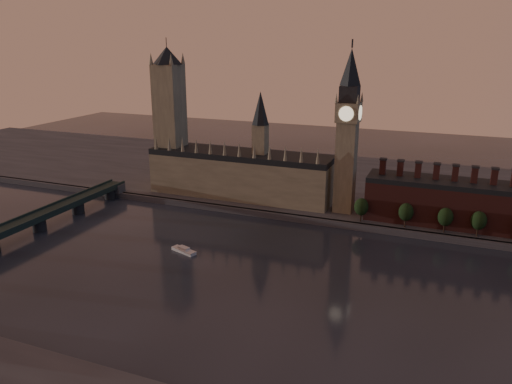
% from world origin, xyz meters
% --- Properties ---
extents(ground, '(900.00, 900.00, 0.00)m').
position_xyz_m(ground, '(0.00, 0.00, 0.00)').
color(ground, black).
rests_on(ground, ground).
extents(north_bank, '(900.00, 182.00, 4.00)m').
position_xyz_m(north_bank, '(0.00, 178.04, 2.00)').
color(north_bank, '#4C4C51').
rests_on(north_bank, ground).
extents(palace_of_westminster, '(130.00, 30.30, 74.00)m').
position_xyz_m(palace_of_westminster, '(-64.41, 114.91, 21.63)').
color(palace_of_westminster, gray).
rests_on(palace_of_westminster, north_bank).
extents(victoria_tower, '(24.00, 24.00, 108.00)m').
position_xyz_m(victoria_tower, '(-120.00, 115.00, 59.09)').
color(victoria_tower, gray).
rests_on(victoria_tower, north_bank).
extents(big_ben, '(15.00, 15.00, 107.00)m').
position_xyz_m(big_ben, '(10.00, 110.00, 56.83)').
color(big_ben, gray).
rests_on(big_ben, north_bank).
extents(chimney_block, '(110.00, 25.00, 37.00)m').
position_xyz_m(chimney_block, '(80.00, 110.00, 17.82)').
color(chimney_block, '#532420').
rests_on(chimney_block, north_bank).
extents(embankment_tree_0, '(8.60, 8.60, 14.88)m').
position_xyz_m(embankment_tree_0, '(24.07, 93.97, 13.47)').
color(embankment_tree_0, black).
rests_on(embankment_tree_0, north_bank).
extents(embankment_tree_1, '(8.60, 8.60, 14.88)m').
position_xyz_m(embankment_tree_1, '(50.28, 94.20, 13.47)').
color(embankment_tree_1, black).
rests_on(embankment_tree_1, north_bank).
extents(embankment_tree_2, '(8.60, 8.60, 14.88)m').
position_xyz_m(embankment_tree_2, '(72.17, 93.81, 13.47)').
color(embankment_tree_2, black).
rests_on(embankment_tree_2, north_bank).
extents(embankment_tree_3, '(8.60, 8.60, 14.88)m').
position_xyz_m(embankment_tree_3, '(89.77, 94.35, 13.47)').
color(embankment_tree_3, black).
rests_on(embankment_tree_3, north_bank).
extents(westminster_bridge, '(14.00, 200.00, 11.55)m').
position_xyz_m(westminster_bridge, '(-155.00, -2.70, 7.44)').
color(westminster_bridge, '#1D2D29').
rests_on(westminster_bridge, ground).
extents(river_boat, '(16.05, 9.04, 3.09)m').
position_xyz_m(river_boat, '(-58.26, 21.45, 1.18)').
color(river_boat, silver).
rests_on(river_boat, ground).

